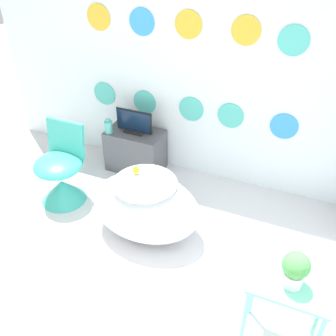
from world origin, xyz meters
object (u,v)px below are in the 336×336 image
Objects in this scene: chair at (61,177)px; vase at (109,127)px; potted_plant_left at (295,268)px; tv at (134,123)px; bathtub at (146,207)px.

vase is (0.17, 0.64, 0.25)m from chair.
potted_plant_left is at bearing -33.09° from vase.
chair is at bearing 162.83° from potted_plant_left.
chair is 1.96× the size of tv.
bathtub is at bearing -43.51° from vase.
tv is 0.27m from vase.
bathtub is 3.82× the size of potted_plant_left.
tv reaches higher than vase.
chair is 3.10× the size of potted_plant_left.
chair is 2.34m from potted_plant_left.
tv is at bearing 25.33° from vase.
potted_plant_left is (2.03, -1.32, 0.19)m from vase.
tv is 2.30m from potted_plant_left.
bathtub is 2.41× the size of tv.
potted_plant_left reaches higher than chair.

